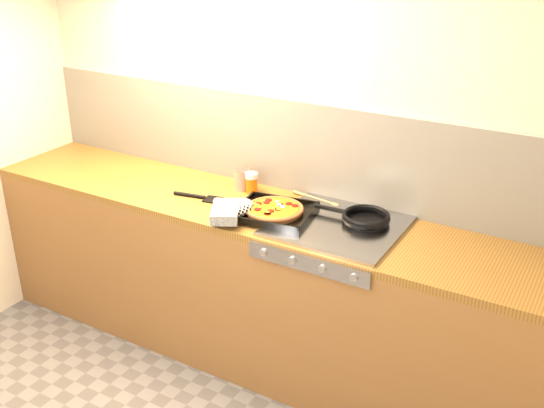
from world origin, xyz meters
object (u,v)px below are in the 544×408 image
Objects in this scene: frying_pan at (365,218)px; juice_glass at (252,183)px; tomato_can at (242,179)px; pizza_on_tray at (261,210)px.

frying_pan is 3.51× the size of juice_glass.
tomato_can is (-0.75, 0.07, 0.02)m from frying_pan.
juice_glass is at bearing 130.37° from pizza_on_tray.
tomato_can is at bearing 174.31° from frying_pan.
pizza_on_tray is at bearing -158.97° from frying_pan.
pizza_on_tray is at bearing -42.71° from tomato_can.
tomato_can reaches higher than pizza_on_tray.
frying_pan is 0.69m from juice_glass.
juice_glass reaches higher than pizza_on_tray.
pizza_on_tray is at bearing -49.63° from juice_glass.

